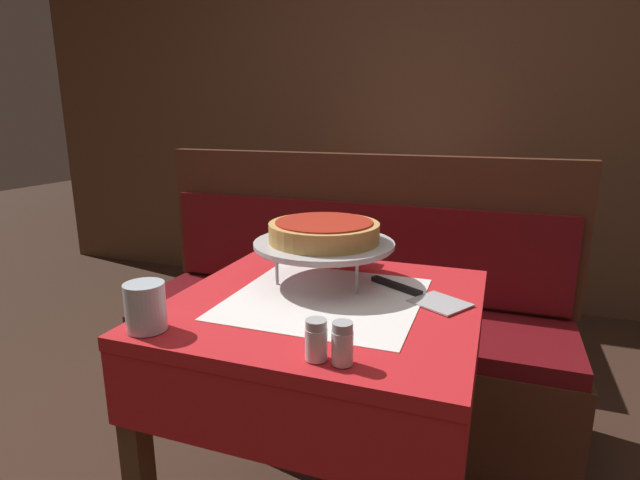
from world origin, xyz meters
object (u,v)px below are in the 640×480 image
object	(u,v)px
salt_shaker	(316,340)
condiment_caddy	(424,187)
pizza_pan_stand	(324,245)
dining_table_rear	(408,212)
deep_dish_pizza	(324,231)
booth_bench	(344,340)
dining_table_front	(326,344)
pizza_server	(420,295)
water_glass_near	(146,307)
napkin_holder	(343,246)
pepper_shaker	(342,343)

from	to	relation	value
salt_shaker	condiment_caddy	bearing A→B (deg)	92.78
pizza_pan_stand	condiment_caddy	world-z (taller)	condiment_caddy
dining_table_rear	deep_dish_pizza	world-z (taller)	deep_dish_pizza
salt_shaker	booth_bench	bearing A→B (deg)	104.07
salt_shaker	pizza_pan_stand	bearing A→B (deg)	107.58
dining_table_front	salt_shaker	xyz separation A→B (m)	(0.08, -0.29, 0.16)
deep_dish_pizza	pizza_server	size ratio (longest dim) A/B	1.06
pizza_pan_stand	water_glass_near	bearing A→B (deg)	-120.69
dining_table_rear	water_glass_near	distance (m)	1.89
napkin_holder	pizza_pan_stand	bearing A→B (deg)	-87.25
dining_table_rear	booth_bench	distance (m)	0.96
pizza_pan_stand	pepper_shaker	distance (m)	0.44
water_glass_near	salt_shaker	bearing A→B (deg)	-0.24
dining_table_rear	booth_bench	size ratio (longest dim) A/B	0.47
deep_dish_pizza	pizza_server	xyz separation A→B (m)	(0.25, -0.03, -0.13)
dining_table_rear	water_glass_near	xyz separation A→B (m)	(-0.20, -1.88, 0.14)
dining_table_rear	booth_bench	world-z (taller)	booth_bench
pizza_pan_stand	condiment_caddy	distance (m)	1.47
salt_shaker	pepper_shaker	distance (m)	0.05
water_glass_near	pepper_shaker	size ratio (longest dim) A/B	1.27
napkin_holder	condiment_caddy	bearing A→B (deg)	87.92
pizza_pan_stand	salt_shaker	world-z (taller)	pizza_pan_stand
pizza_pan_stand	dining_table_rear	bearing A→B (deg)	91.55
water_glass_near	booth_bench	bearing A→B (deg)	83.40
dining_table_front	dining_table_rear	distance (m)	1.59
pizza_pan_stand	deep_dish_pizza	bearing A→B (deg)	-90.00
condiment_caddy	pizza_server	bearing A→B (deg)	-81.81
deep_dish_pizza	salt_shaker	bearing A→B (deg)	-72.42
condiment_caddy	dining_table_rear	bearing A→B (deg)	170.58
pizza_server	dining_table_rear	bearing A→B (deg)	100.96
booth_bench	dining_table_rear	bearing A→B (deg)	84.68
deep_dish_pizza	condiment_caddy	bearing A→B (deg)	88.57
pizza_pan_stand	pizza_server	world-z (taller)	pizza_pan_stand
deep_dish_pizza	salt_shaker	xyz separation A→B (m)	(0.13, -0.40, -0.10)
booth_bench	napkin_holder	size ratio (longest dim) A/B	16.97
dining_table_front	pizza_pan_stand	size ratio (longest dim) A/B	2.12
deep_dish_pizza	condiment_caddy	distance (m)	1.47
dining_table_rear	napkin_holder	size ratio (longest dim) A/B	8.05
dining_table_rear	condiment_caddy	world-z (taller)	condiment_caddy
dining_table_front	pepper_shaker	xyz separation A→B (m)	(0.13, -0.29, 0.16)
pizza_server	water_glass_near	bearing A→B (deg)	-142.54
dining_table_front	pizza_pan_stand	bearing A→B (deg)	111.67
dining_table_rear	pizza_pan_stand	size ratio (longest dim) A/B	2.24
pizza_server	napkin_holder	distance (m)	0.35
water_glass_near	dining_table_rear	bearing A→B (deg)	84.00
water_glass_near	salt_shaker	xyz separation A→B (m)	(0.36, -0.00, -0.01)
pizza_server	salt_shaker	world-z (taller)	salt_shaker
napkin_holder	pepper_shaker	bearing A→B (deg)	-72.82
booth_bench	salt_shaker	distance (m)	1.14
pizza_pan_stand	booth_bench	bearing A→B (deg)	101.63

